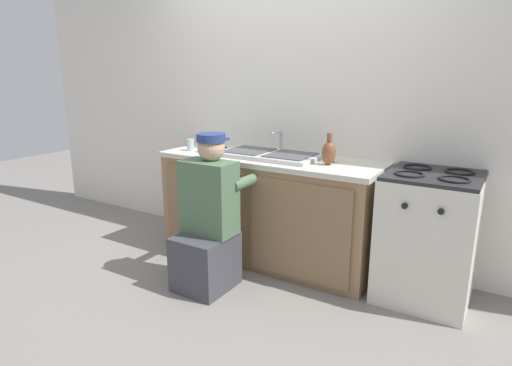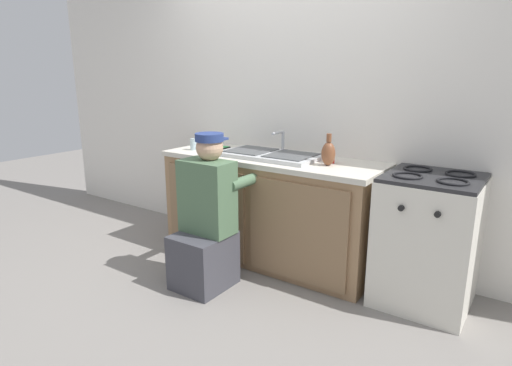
# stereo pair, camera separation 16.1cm
# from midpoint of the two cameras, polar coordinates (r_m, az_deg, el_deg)

# --- Properties ---
(ground_plane) EXTENTS (12.00, 12.00, 0.00)m
(ground_plane) POSITION_cam_midpoint_polar(r_m,az_deg,el_deg) (3.43, 0.40, -11.55)
(ground_plane) COLOR gray
(back_wall) EXTENTS (6.00, 0.10, 2.50)m
(back_wall) POSITION_cam_midpoint_polar(r_m,az_deg,el_deg) (3.65, 6.29, 10.37)
(back_wall) COLOR silver
(back_wall) RESTS_ON ground_plane
(counter_cabinet) EXTENTS (1.77, 0.62, 0.82)m
(counter_cabinet) POSITION_cam_midpoint_polar(r_m,az_deg,el_deg) (3.50, 3.10, -3.77)
(counter_cabinet) COLOR #997551
(counter_cabinet) RESTS_ON ground_plane
(countertop) EXTENTS (1.81, 0.62, 0.04)m
(countertop) POSITION_cam_midpoint_polar(r_m,az_deg,el_deg) (3.40, 3.28, 3.17)
(countertop) COLOR beige
(countertop) RESTS_ON counter_cabinet
(sink_double_basin) EXTENTS (0.80, 0.44, 0.19)m
(sink_double_basin) POSITION_cam_midpoint_polar(r_m,az_deg,el_deg) (3.40, 3.31, 3.82)
(sink_double_basin) COLOR silver
(sink_double_basin) RESTS_ON countertop
(stove_range) EXTENTS (0.59, 0.62, 0.89)m
(stove_range) POSITION_cam_midpoint_polar(r_m,az_deg,el_deg) (3.08, 23.29, -6.99)
(stove_range) COLOR silver
(stove_range) RESTS_ON ground_plane
(plumber_person) EXTENTS (0.42, 0.61, 1.10)m
(plumber_person) POSITION_cam_midpoint_polar(r_m,az_deg,el_deg) (3.07, -5.18, -5.53)
(plumber_person) COLOR #3F3F47
(plumber_person) RESTS_ON ground_plane
(vase_decorative) EXTENTS (0.10, 0.10, 0.23)m
(vase_decorative) POSITION_cam_midpoint_polar(r_m,az_deg,el_deg) (3.11, 11.09, 3.92)
(vase_decorative) COLOR brown
(vase_decorative) RESTS_ON countertop
(coffee_mug) EXTENTS (0.13, 0.08, 0.09)m
(coffee_mug) POSITION_cam_midpoint_polar(r_m,az_deg,el_deg) (3.61, -4.88, 4.89)
(coffee_mug) COLOR #335699
(coffee_mug) RESTS_ON countertop
(water_glass) EXTENTS (0.06, 0.06, 0.10)m
(water_glass) POSITION_cam_midpoint_polar(r_m,az_deg,el_deg) (3.72, -7.09, 5.15)
(water_glass) COLOR #ADC6CC
(water_glass) RESTS_ON countertop
(cell_phone) EXTENTS (0.07, 0.14, 0.01)m
(cell_phone) POSITION_cam_midpoint_polar(r_m,az_deg,el_deg) (3.78, -3.28, 4.71)
(cell_phone) COLOR black
(cell_phone) RESTS_ON countertop
(spice_bottle_red) EXTENTS (0.04, 0.04, 0.10)m
(spice_bottle_red) POSITION_cam_midpoint_polar(r_m,az_deg,el_deg) (3.21, 11.52, 3.51)
(spice_bottle_red) COLOR red
(spice_bottle_red) RESTS_ON countertop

